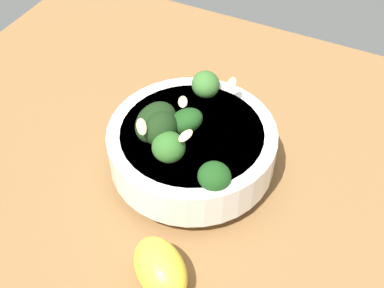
% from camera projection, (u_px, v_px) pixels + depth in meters
% --- Properties ---
extents(ground_plane, '(0.69, 0.69, 0.03)m').
position_uv_depth(ground_plane, '(152.00, 192.00, 0.56)').
color(ground_plane, brown).
extents(bowl_of_broccoli, '(0.18, 0.18, 0.10)m').
position_uv_depth(bowl_of_broccoli, '(190.00, 144.00, 0.53)').
color(bowl_of_broccoli, white).
rests_on(bowl_of_broccoli, ground_plane).
extents(lemon_wedge, '(0.07, 0.08, 0.04)m').
position_uv_depth(lemon_wedge, '(160.00, 269.00, 0.45)').
color(lemon_wedge, yellow).
rests_on(lemon_wedge, ground_plane).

